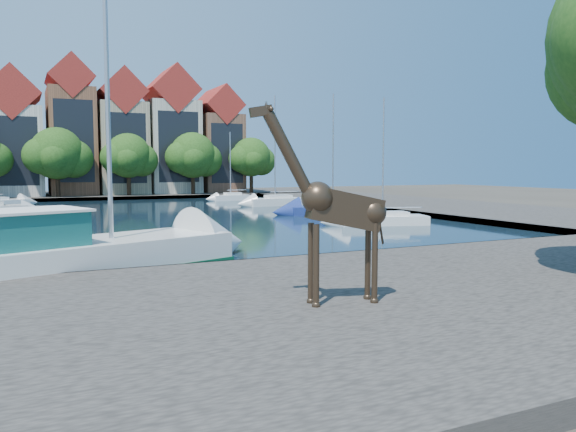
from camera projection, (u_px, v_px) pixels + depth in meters
name	position (u px, v px, depth m)	size (l,w,h in m)	color
ground	(298.00, 268.00, 22.02)	(160.00, 160.00, 0.00)	#38332B
water_basin	(162.00, 217.00, 43.64)	(38.00, 50.00, 0.08)	black
near_quay	(409.00, 299.00, 15.70)	(50.00, 14.00, 0.50)	#49453F
far_quay	(106.00, 196.00, 72.44)	(60.00, 16.00, 0.50)	#49453F
right_quay	(420.00, 205.00, 54.26)	(14.00, 52.00, 0.50)	#49453F
townhouse_west_inner	(13.00, 139.00, 67.34)	(6.43, 9.18, 15.15)	silver
townhouse_center	(71.00, 131.00, 70.02)	(5.44, 9.18, 16.93)	brown
townhouse_east_inner	(121.00, 138.00, 72.63)	(5.94, 9.18, 15.79)	tan
townhouse_east_mid	(170.00, 136.00, 75.36)	(6.43, 9.18, 16.65)	beige
townhouse_east_end	(217.00, 144.00, 78.22)	(5.44, 9.18, 14.43)	brown
far_tree_mid_west	(58.00, 155.00, 64.53)	(7.80, 6.00, 8.00)	#332114
far_tree_mid_east	(129.00, 157.00, 67.95)	(7.02, 5.40, 7.52)	#332114
far_tree_east	(193.00, 157.00, 71.35)	(7.54, 5.80, 7.84)	#332114
far_tree_far_east	(252.00, 158.00, 74.76)	(6.76, 5.20, 7.36)	#332114
giraffe_statue	(335.00, 208.00, 13.98)	(3.44, 0.93, 4.92)	#36281B
motorsailer	(65.00, 249.00, 20.05)	(12.18, 7.17, 12.16)	silver
sailboat_right_a	(382.00, 218.00, 37.48)	(6.25, 3.69, 8.42)	silver
sailboat_right_b	(333.00, 208.00, 45.71)	(7.38, 3.98, 9.74)	navy
sailboat_right_c	(275.00, 200.00, 56.18)	(5.94, 2.45, 10.90)	silver
sailboat_right_d	(231.00, 196.00, 64.78)	(4.44, 1.95, 7.86)	white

